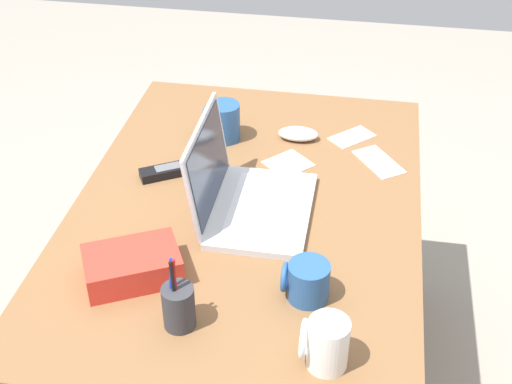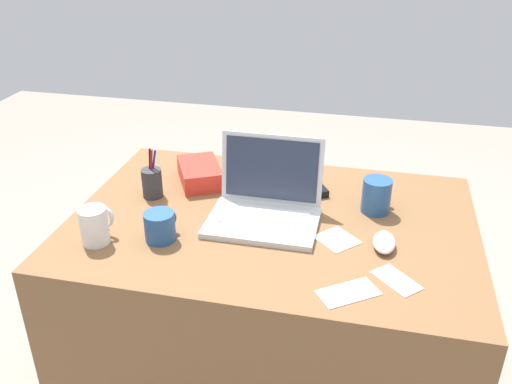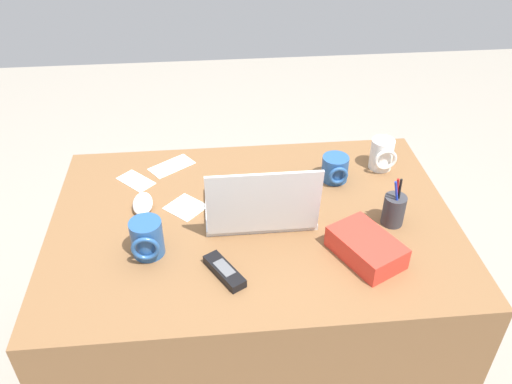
{
  "view_description": "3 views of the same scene",
  "coord_description": "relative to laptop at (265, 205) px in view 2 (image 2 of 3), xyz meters",
  "views": [
    {
      "loc": [
        -1.35,
        -0.26,
        1.75
      ],
      "look_at": [
        -0.01,
        -0.03,
        0.77
      ],
      "focal_mm": 49.47,
      "sensor_mm": 36.0,
      "label": 1
    },
    {
      "loc": [
        0.27,
        -1.42,
        1.56
      ],
      "look_at": [
        -0.05,
        0.01,
        0.79
      ],
      "focal_mm": 38.85,
      "sensor_mm": 36.0,
      "label": 2
    },
    {
      "loc": [
        0.11,
        1.22,
        1.72
      ],
      "look_at": [
        -0.01,
        -0.06,
        0.77
      ],
      "focal_mm": 36.99,
      "sensor_mm": 36.0,
      "label": 3
    }
  ],
  "objects": [
    {
      "name": "coffee_mug_white",
      "position": [
        0.32,
        0.12,
        0.01
      ],
      "size": [
        0.09,
        0.1,
        0.11
      ],
      "color": "#26518C",
      "rests_on": "desk"
    },
    {
      "name": "cordless_phone",
      "position": [
        0.12,
        0.23,
        -0.03
      ],
      "size": [
        0.11,
        0.15,
        0.03
      ],
      "color": "black",
      "rests_on": "desk"
    },
    {
      "name": "coffee_mug_spare",
      "position": [
        -0.44,
        -0.23,
        0.01
      ],
      "size": [
        0.08,
        0.09,
        0.11
      ],
      "color": "white",
      "rests_on": "desk"
    },
    {
      "name": "paper_note_right",
      "position": [
        0.39,
        -0.23,
        -0.05
      ],
      "size": [
        0.14,
        0.14,
        0.0
      ],
      "primitive_type": "cube",
      "rotation": [
        0.0,
        0.0,
        -0.79
      ],
      "color": "white",
      "rests_on": "desk"
    },
    {
      "name": "computer_mouse",
      "position": [
        0.35,
        -0.08,
        -0.03
      ],
      "size": [
        0.06,
        0.11,
        0.03
      ],
      "primitive_type": "ellipsoid",
      "rotation": [
        0.0,
        0.0,
        0.04
      ],
      "color": "white",
      "rests_on": "desk"
    },
    {
      "name": "coffee_mug_tall",
      "position": [
        -0.27,
        -0.18,
        -0.0
      ],
      "size": [
        0.09,
        0.1,
        0.09
      ],
      "color": "#26518C",
      "rests_on": "desk"
    },
    {
      "name": "snack_bag",
      "position": [
        -0.27,
        0.19,
        -0.01
      ],
      "size": [
        0.21,
        0.24,
        0.06
      ],
      "primitive_type": "cube",
      "rotation": [
        0.0,
        0.0,
        0.48
      ],
      "color": "red",
      "rests_on": "desk"
    },
    {
      "name": "desk",
      "position": [
        0.02,
        0.0,
        -0.4
      ],
      "size": [
        1.21,
        0.84,
        0.72
      ],
      "primitive_type": "cube",
      "color": "brown",
      "rests_on": "ground"
    },
    {
      "name": "paper_note_near_laptop",
      "position": [
        0.22,
        -0.07,
        -0.05
      ],
      "size": [
        0.14,
        0.14,
        0.0
      ],
      "primitive_type": "cube",
      "rotation": [
        0.0,
        0.0,
        -0.76
      ],
      "color": "white",
      "rests_on": "desk"
    },
    {
      "name": "paper_note_left",
      "position": [
        0.27,
        -0.31,
        -0.05
      ],
      "size": [
        0.17,
        0.15,
        0.0
      ],
      "primitive_type": "cube",
      "rotation": [
        0.0,
        0.0,
        0.62
      ],
      "color": "white",
      "rests_on": "desk"
    },
    {
      "name": "laptop",
      "position": [
        0.0,
        0.0,
        0.0
      ],
      "size": [
        0.32,
        0.26,
        0.23
      ],
      "color": "silver",
      "rests_on": "desk"
    },
    {
      "name": "pen_holder",
      "position": [
        -0.39,
        0.06,
        0.0
      ],
      "size": [
        0.06,
        0.06,
        0.16
      ],
      "color": "#333338",
      "rests_on": "desk"
    }
  ]
}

